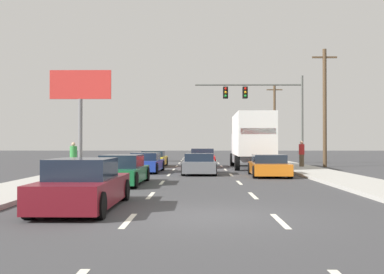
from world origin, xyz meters
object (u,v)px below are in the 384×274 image
object	(u,v)px
car_gray	(199,164)
car_blue	(146,163)
car_yellow	(154,159)
traffic_signal_mast	(259,100)
utility_pole_mid	(325,106)
roadside_billboard	(80,94)
car_orange	(269,166)
car_green	(122,171)
pedestrian_near_corner	(73,158)
car_maroon	(83,186)
utility_pole_far	(275,120)
pedestrian_mid_block	(302,154)
car_red	(203,159)
box_truck	(251,138)

from	to	relation	value
car_gray	car_blue	bearing A→B (deg)	153.28
car_yellow	traffic_signal_mast	bearing A→B (deg)	25.94
utility_pole_mid	roadside_billboard	xyz separation A→B (m)	(-19.51, 6.77, 1.59)
car_orange	utility_pole_mid	distance (m)	11.56
car_green	traffic_signal_mast	distance (m)	21.08
utility_pole_mid	pedestrian_near_corner	size ratio (longest dim) A/B	5.21
car_maroon	traffic_signal_mast	distance (m)	27.73
car_yellow	utility_pole_far	world-z (taller)	utility_pole_far
car_maroon	car_gray	xyz separation A→B (m)	(3.14, 13.74, -0.06)
car_blue	car_yellow	bearing A→B (deg)	91.43
utility_pole_far	pedestrian_near_corner	distance (m)	32.67
utility_pole_mid	roadside_billboard	size ratio (longest dim) A/B	1.05
car_green	pedestrian_mid_block	xyz separation A→B (m)	(10.31, 12.17, 0.44)
car_red	car_orange	size ratio (longest dim) A/B	1.10
roadside_billboard	pedestrian_mid_block	distance (m)	20.11
car_maroon	car_blue	bearing A→B (deg)	90.14
car_green	utility_pole_far	xyz separation A→B (m)	(12.06, 33.73, 3.80)
car_yellow	traffic_signal_mast	distance (m)	10.41
car_gray	roadside_billboard	world-z (taller)	roadside_billboard
car_gray	utility_pole_mid	xyz separation A→B (m)	(9.15, 7.75, 3.89)
box_truck	utility_pole_far	xyz separation A→B (m)	(5.20, 21.69, 2.26)
car_green	pedestrian_mid_block	distance (m)	15.95
car_green	pedestrian_near_corner	distance (m)	6.24
car_blue	car_gray	distance (m)	3.56
car_green	pedestrian_near_corner	size ratio (longest dim) A/B	2.85
traffic_signal_mast	utility_pole_far	xyz separation A→B (m)	(3.80, 14.93, -0.96)
box_truck	pedestrian_mid_block	bearing A→B (deg)	2.16
car_yellow	roadside_billboard	size ratio (longest dim) A/B	0.55
roadside_billboard	car_orange	bearing A→B (deg)	-49.10
car_gray	traffic_signal_mast	bearing A→B (deg)	68.10
car_orange	car_red	bearing A→B (deg)	109.99
car_gray	traffic_signal_mast	world-z (taller)	traffic_signal_mast
car_orange	pedestrian_mid_block	distance (m)	8.12
car_blue	utility_pole_far	size ratio (longest dim) A/B	0.52
box_truck	car_orange	distance (m)	7.41
car_blue	car_red	bearing A→B (deg)	60.09
car_green	car_red	bearing A→B (deg)	75.75
car_red	traffic_signal_mast	xyz separation A→B (m)	(4.69, 4.75, 4.73)
car_green	pedestrian_near_corner	xyz separation A→B (m)	(-3.46, 5.19, 0.39)
car_red	box_truck	world-z (taller)	box_truck
car_red	box_truck	xyz separation A→B (m)	(3.29, -2.01, 1.50)
car_maroon	pedestrian_mid_block	xyz separation A→B (m)	(10.16, 19.46, 0.41)
car_yellow	utility_pole_mid	distance (m)	13.10
box_truck	car_maroon	bearing A→B (deg)	-109.14
traffic_signal_mast	car_yellow	bearing A→B (deg)	-154.06
car_yellow	car_green	xyz separation A→B (m)	(0.06, -14.76, 0.03)
car_red	roadside_billboard	distance (m)	13.79
pedestrian_near_corner	pedestrian_mid_block	size ratio (longest dim) A/B	0.94
traffic_signal_mast	utility_pole_far	world-z (taller)	utility_pole_far
car_blue	car_maroon	xyz separation A→B (m)	(0.04, -15.33, 0.06)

